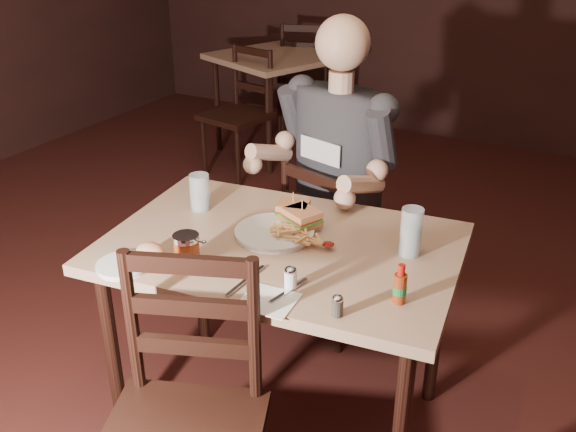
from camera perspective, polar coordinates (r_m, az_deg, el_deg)
The scene contains 23 objects.
room_shell at distance 2.13m, azimuth -6.36°, elevation 14.95°, with size 7.00×7.00×7.00m.
main_table at distance 2.21m, azimuth -0.62°, elevation -4.29°, with size 1.27×0.93×0.77m.
bg_table at distance 4.99m, azimuth -1.24°, elevation 13.14°, with size 1.03×1.03×0.77m.
chair_far at distance 2.89m, azimuth 4.35°, elevation -2.72°, with size 0.38×0.42×0.83m, color black, non-canonical shape.
bg_chair_far at distance 5.51m, azimuth 1.69°, elevation 12.16°, with size 0.44×0.48×0.94m, color black, non-canonical shape.
bg_chair_near at distance 4.60m, azimuth -4.66°, elevation 8.91°, with size 0.41×0.45×0.89m, color black, non-canonical shape.
diner at distance 2.65m, azimuth 4.01°, elevation 6.64°, with size 0.58×0.45×1.00m, color #303035, non-canonical shape.
dinner_plate at distance 2.22m, azimuth -1.21°, elevation -1.56°, with size 0.27×0.27×0.02m, color white.
sandwich_left at distance 2.23m, azimuth 1.27°, elevation 0.31°, with size 0.12×0.10×0.10m, color tan, non-canonical shape.
sandwich_right at distance 2.29m, azimuth 0.47°, elevation 0.94°, with size 0.11×0.09×0.10m, color tan, non-canonical shape.
fries_pile at distance 2.17m, azimuth 0.88°, elevation -1.48°, with size 0.23×0.16×0.04m, color #EBB46E, non-canonical shape.
ketchup_dollop at distance 2.13m, azimuth 3.59°, elevation -2.51°, with size 0.04×0.04×0.01m, color maroon.
glass_left at distance 2.41m, azimuth -7.85°, elevation 2.12°, with size 0.07×0.07×0.14m, color silver.
glass_right at distance 2.11m, azimuth 10.89°, elevation -1.40°, with size 0.07×0.07×0.16m, color silver.
hot_sauce at distance 1.86m, azimuth 9.95°, elevation -5.95°, with size 0.04×0.04×0.12m, color maroon, non-canonical shape.
salt_shaker at distance 1.91m, azimuth 0.22°, elevation -5.56°, with size 0.04×0.04×0.07m, color white, non-canonical shape.
pepper_shaker at distance 1.80m, azimuth 4.41°, elevation -8.00°, with size 0.03×0.03×0.06m, color #38332D, non-canonical shape.
syrup_dispenser at distance 2.04m, azimuth -8.99°, elevation -3.02°, with size 0.08×0.08×0.11m, color maroon, non-canonical shape.
napkin at distance 1.87m, azimuth -1.74°, elevation -7.54°, with size 0.16×0.14×0.00m, color white.
knife at distance 1.96m, azimuth -3.78°, elevation -5.72°, with size 0.01×0.20×0.00m, color silver.
fork at distance 1.91m, azimuth 0.08°, elevation -6.65°, with size 0.01×0.17×0.01m, color silver.
side_plate at distance 2.09m, azimuth -14.45°, elevation -4.37°, with size 0.16×0.16×0.01m, color white.
bread_roll at distance 2.08m, azimuth -12.15°, elevation -3.11°, with size 0.10×0.08×0.06m, color tan.
Camera 1 is at (1.20, -1.71, 1.81)m, focal length 40.00 mm.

